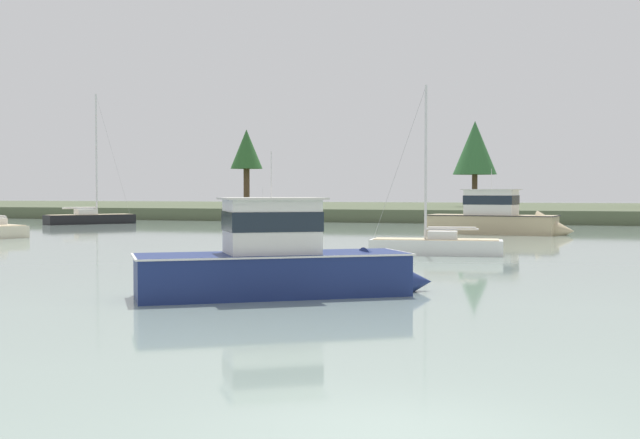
{
  "coord_description": "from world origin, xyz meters",
  "views": [
    {
      "loc": [
        2.41,
        -10.07,
        3.01
      ],
      "look_at": [
        -8.74,
        23.65,
        1.83
      ],
      "focal_mm": 46.48,
      "sensor_mm": 36.0,
      "label": 1
    }
  ],
  "objects_px": {
    "cruiser_teal": "(259,220)",
    "sailboat_black": "(90,221)",
    "sailboat_white": "(436,251)",
    "cruiser_navy": "(295,273)",
    "cruiser_sand": "(503,224)"
  },
  "relations": [
    {
      "from": "cruiser_teal",
      "to": "sailboat_black",
      "type": "bearing_deg",
      "value": -175.03
    },
    {
      "from": "sailboat_black",
      "to": "sailboat_white",
      "type": "relative_size",
      "value": 1.49
    },
    {
      "from": "cruiser_navy",
      "to": "cruiser_teal",
      "type": "distance_m",
      "value": 50.65
    },
    {
      "from": "cruiser_sand",
      "to": "sailboat_white",
      "type": "xyz_separation_m",
      "value": [
        -1.05,
        -20.95,
        -0.56
      ]
    },
    {
      "from": "cruiser_teal",
      "to": "sailboat_white",
      "type": "distance_m",
      "value": 36.45
    },
    {
      "from": "cruiser_navy",
      "to": "sailboat_black",
      "type": "bearing_deg",
      "value": 129.54
    },
    {
      "from": "cruiser_navy",
      "to": "cruiser_sand",
      "type": "distance_m",
      "value": 37.9
    },
    {
      "from": "sailboat_white",
      "to": "sailboat_black",
      "type": "bearing_deg",
      "value": 143.69
    },
    {
      "from": "sailboat_black",
      "to": "cruiser_sand",
      "type": "bearing_deg",
      "value": -10.25
    },
    {
      "from": "cruiser_sand",
      "to": "sailboat_white",
      "type": "bearing_deg",
      "value": -92.87
    },
    {
      "from": "cruiser_teal",
      "to": "cruiser_sand",
      "type": "bearing_deg",
      "value": -20.81
    },
    {
      "from": "cruiser_sand",
      "to": "sailboat_black",
      "type": "xyz_separation_m",
      "value": [
        -39.2,
        7.09,
        -0.49
      ]
    },
    {
      "from": "sailboat_black",
      "to": "sailboat_white",
      "type": "xyz_separation_m",
      "value": [
        38.15,
        -28.03,
        -0.07
      ]
    },
    {
      "from": "sailboat_black",
      "to": "sailboat_white",
      "type": "distance_m",
      "value": 47.35
    },
    {
      "from": "cruiser_teal",
      "to": "sailboat_black",
      "type": "relative_size",
      "value": 0.57
    }
  ]
}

